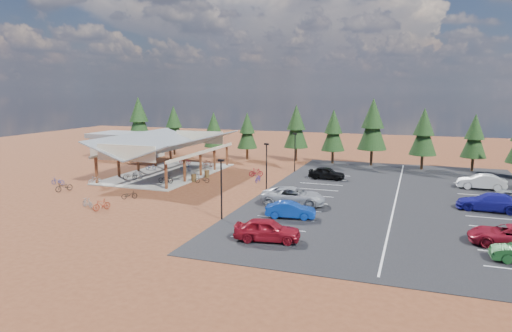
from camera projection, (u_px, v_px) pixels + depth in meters
name	position (u px, v px, depth m)	size (l,w,h in m)	color
ground	(217.00, 191.00, 49.41)	(140.00, 140.00, 0.00)	#592C17
asphalt_lot	(396.00, 198.00, 46.07)	(27.00, 44.00, 0.04)	black
concrete_pad	(169.00, 173.00, 59.21)	(10.60, 18.60, 0.10)	gray
bike_pavilion	(168.00, 145.00, 58.58)	(11.65, 19.40, 4.97)	brown
outbuilding	(127.00, 144.00, 73.73)	(11.00, 7.00, 3.90)	#ADA593
lamp_post_0	(221.00, 185.00, 37.97)	(0.50, 0.25, 5.14)	black
lamp_post_1	(266.00, 163.00, 49.12)	(0.50, 0.25, 5.14)	black
lamp_post_2	(295.00, 150.00, 60.26)	(0.50, 0.25, 5.14)	black
trash_bin_0	(194.00, 178.00, 54.14)	(0.60, 0.60, 0.90)	#4C371B
trash_bin_1	(207.00, 174.00, 56.73)	(0.60, 0.60, 0.90)	#4C371B
pine_0	(139.00, 119.00, 77.62)	(4.13, 4.13, 9.63)	#382314
pine_1	(174.00, 125.00, 75.57)	(3.52, 3.52, 8.19)	#382314
pine_2	(214.00, 130.00, 72.48)	(3.13, 3.13, 7.30)	#382314
pine_3	(247.00, 131.00, 70.60)	(3.16, 3.16, 7.35)	#382314
pine_4	(296.00, 127.00, 68.97)	(3.69, 3.69, 8.60)	#382314
pine_5	(333.00, 131.00, 66.54)	(3.43, 3.43, 8.00)	#382314
pine_6	(373.00, 125.00, 64.60)	(4.15, 4.15, 9.67)	#382314
pine_7	(424.00, 132.00, 61.37)	(3.62, 3.62, 8.44)	#382314
pine_8	(474.00, 136.00, 60.30)	(3.30, 3.30, 7.70)	#382314
bike_0	(130.00, 176.00, 54.88)	(0.60, 1.72, 0.91)	black
bike_1	(138.00, 174.00, 55.77)	(0.47, 1.68, 1.01)	gray
bike_2	(151.00, 167.00, 61.45)	(0.54, 1.54, 0.81)	navy
bike_3	(185.00, 161.00, 66.00)	(0.49, 1.74, 1.05)	maroon
bike_4	(166.00, 179.00, 52.79)	(0.64, 1.83, 0.96)	black
bike_5	(189.00, 171.00, 57.79)	(0.50, 1.76, 1.06)	gray
bike_6	(186.00, 168.00, 60.92)	(0.55, 1.58, 0.83)	navy
bike_7	(208.00, 163.00, 63.86)	(0.44, 1.58, 0.95)	maroon
bike_8	(64.00, 187.00, 49.00)	(0.67, 1.92, 1.01)	black
bike_9	(95.00, 180.00, 52.62)	(0.44, 1.57, 0.95)	#9B9EA4
bike_10	(58.00, 181.00, 52.38)	(0.57, 1.63, 0.86)	navy
bike_11	(102.00, 205.00, 41.33)	(0.48, 1.72, 1.03)	maroon
bike_12	(129.00, 195.00, 45.63)	(0.54, 1.55, 0.81)	black
bike_13	(87.00, 203.00, 42.34)	(0.42, 1.48, 0.89)	gray
bike_14	(258.00, 178.00, 53.86)	(0.60, 1.71, 0.90)	navy
bike_15	(256.00, 172.00, 57.28)	(0.50, 1.77, 1.06)	maroon
bike_16	(202.00, 179.00, 53.36)	(0.58, 1.66, 0.87)	black
car_0	(267.00, 230.00, 32.85)	(1.93, 4.80, 1.63)	maroon
car_1	(291.00, 210.00, 38.68)	(1.47, 4.21, 1.39)	navy
car_2	(293.00, 196.00, 43.03)	(2.79, 6.04, 1.68)	#A3A6AC
car_4	(327.00, 173.00, 55.43)	(1.76, 4.37, 1.49)	black
car_6	(509.00, 235.00, 31.75)	(2.49, 5.39, 1.50)	maroon
car_7	(489.00, 202.00, 40.97)	(2.26, 5.57, 1.62)	navy
car_8	(505.00, 197.00, 43.11)	(1.78, 4.43, 1.51)	#989A9F
car_9	(481.00, 182.00, 49.91)	(1.73, 4.96, 1.63)	silver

